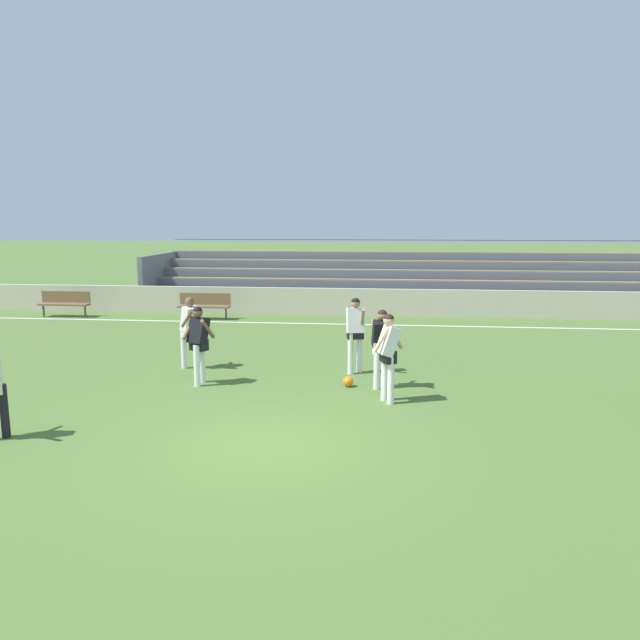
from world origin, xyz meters
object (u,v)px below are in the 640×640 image
Objects in this scene: bleacher_stand at (430,278)px; player_white_trailing_run at (355,328)px; bench_near_bin at (204,304)px; player_white_on_ball at (388,350)px; player_white_overlapping at (190,326)px; soccer_ball at (348,382)px; player_dark_pressing_high at (382,342)px; bench_far_left at (65,301)px; player_dark_deep_cover at (199,338)px.

player_white_trailing_run is at bearing -102.46° from bleacher_stand.
player_white_on_ball reaches higher than bench_near_bin.
bench_near_bin is 7.02m from player_white_overlapping.
soccer_ball is at bearing -94.38° from player_white_trailing_run.
player_white_trailing_run reaches higher than player_white_on_ball.
bleacher_stand is at bearing 81.28° from player_dark_pressing_high.
player_dark_pressing_high is (11.26, -7.98, 0.43)m from bench_far_left.
soccer_ball is at bearing 129.51° from player_white_on_ball.
player_dark_deep_cover is at bearing -73.92° from bench_near_bin.
soccer_ball is (-2.61, -12.54, -0.97)m from bleacher_stand.
soccer_ball is at bearing -17.43° from player_white_overlapping.
bench_near_bin is 1.08× the size of player_dark_deep_cover.
player_dark_pressing_high is (-1.92, -12.55, -0.10)m from bleacher_stand.
bench_near_bin is 1.04× the size of player_white_trailing_run.
bench_near_bin is 10.93m from player_white_on_ball.
player_white_trailing_run is at bearing 117.69° from player_dark_pressing_high.
player_white_overlapping is (1.73, -6.79, 0.46)m from bench_near_bin.
player_white_overlapping is (-4.54, 2.15, -0.02)m from player_white_on_ball.
player_white_overlapping is at bearing -119.16° from bleacher_stand.
soccer_ball is (5.47, -7.97, -0.44)m from bench_near_bin.
player_white_trailing_run reaches higher than bench_near_bin.
player_white_on_ball reaches higher than player_dark_pressing_high.
player_dark_deep_cover is at bearing -65.18° from player_white_overlapping.
player_white_on_ball is 0.99× the size of player_white_trailing_run.
player_white_trailing_run reaches higher than soccer_ball.
soccer_ball is (3.13, 0.13, -0.88)m from player_dark_deep_cover.
bench_near_bin is at bearing 106.08° from player_dark_deep_cover.
bleacher_stand reaches higher than player_white_on_ball.
player_white_on_ball is (11.38, -8.94, 0.48)m from bench_far_left.
player_white_on_ball is 7.77× the size of soccer_ball.
player_white_trailing_run is at bearing 85.62° from soccer_ball.
bleacher_stand is 13.97m from bench_far_left.
player_white_on_ball reaches higher than soccer_ball.
bench_near_bin is (-8.08, -4.58, -0.53)m from bleacher_stand.
player_white_trailing_run is at bearing -0.70° from player_white_overlapping.
bleacher_stand is at bearing 60.84° from player_white_overlapping.
player_white_trailing_run is (5.55, -6.84, 0.49)m from bench_near_bin.
bench_near_bin is (5.11, 0.00, 0.00)m from bench_far_left.
player_white_trailing_run is 1.02× the size of player_white_overlapping.
player_dark_deep_cover is 3.46m from player_white_trailing_run.
player_dark_deep_cover is (-5.74, -12.67, -0.09)m from bleacher_stand.
bleacher_stand is at bearing 78.25° from soccer_ball.
player_dark_pressing_high is at bearing -0.94° from soccer_ball.
soccer_ball is at bearing -55.53° from bench_near_bin.
bleacher_stand is 13.81× the size of player_dark_deep_cover.
player_white_on_ball is 1.56m from soccer_ball.
player_white_trailing_run is (-2.52, -11.42, -0.04)m from bleacher_stand.
bleacher_stand is 9.30m from bench_near_bin.
player_white_overlapping is at bearing 154.69° from player_white_on_ball.
player_dark_deep_cover is 0.96× the size of player_white_trailing_run.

